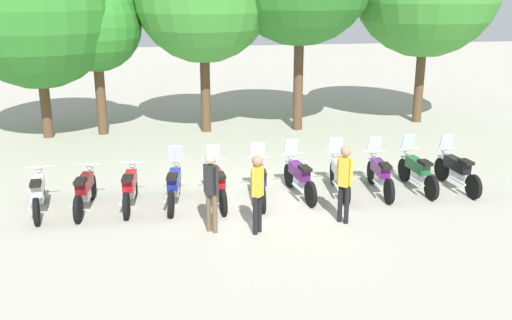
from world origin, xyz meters
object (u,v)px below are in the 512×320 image
(motorcycle_6, at_px, (299,177))
(motorcycle_2, at_px, (130,187))
(motorcycle_1, at_px, (85,190))
(tree_0, at_px, (36,9))
(motorcycle_4, at_px, (217,184))
(motorcycle_7, at_px, (339,175))
(motorcycle_8, at_px, (380,174))
(motorcycle_10, at_px, (457,170))
(person_1, at_px, (345,178))
(motorcycle_0, at_px, (38,193))
(motorcycle_3, at_px, (174,185))
(motorcycle_5, at_px, (260,181))
(motorcycle_9, at_px, (417,171))
(person_0, at_px, (211,186))
(tree_1, at_px, (95,26))
(person_2, at_px, (257,188))

(motorcycle_6, bearing_deg, motorcycle_2, 84.16)
(motorcycle_1, distance_m, tree_0, 8.82)
(motorcycle_4, relative_size, motorcycle_7, 1.00)
(motorcycle_4, distance_m, motorcycle_8, 4.29)
(motorcycle_8, bearing_deg, motorcycle_10, -86.66)
(motorcycle_8, bearing_deg, motorcycle_4, 95.65)
(motorcycle_6, distance_m, person_1, 2.09)
(motorcycle_0, relative_size, motorcycle_10, 1.00)
(motorcycle_3, bearing_deg, motorcycle_5, -83.96)
(motorcycle_9, height_order, person_1, person_1)
(motorcycle_8, distance_m, person_0, 4.97)
(motorcycle_0, bearing_deg, person_1, -110.45)
(tree_0, relative_size, tree_1, 1.30)
(motorcycle_5, relative_size, person_1, 1.20)
(motorcycle_7, xyz_separation_m, person_0, (-3.51, -1.96, 0.56))
(motorcycle_6, xyz_separation_m, tree_1, (-5.59, 7.62, 3.36))
(motorcycle_8, bearing_deg, person_0, 116.26)
(motorcycle_5, distance_m, motorcycle_10, 5.34)
(motorcycle_2, height_order, person_1, person_1)
(person_1, bearing_deg, motorcycle_1, 120.05)
(motorcycle_0, bearing_deg, person_2, -118.65)
(motorcycle_7, xyz_separation_m, tree_1, (-6.67, 7.63, 3.36))
(motorcycle_1, height_order, motorcycle_3, motorcycle_3)
(motorcycle_1, xyz_separation_m, person_2, (3.89, -2.06, 0.55))
(person_1, bearing_deg, motorcycle_6, 63.83)
(motorcycle_0, bearing_deg, tree_1, -12.27)
(motorcycle_4, relative_size, motorcycle_10, 1.00)
(motorcycle_3, relative_size, motorcycle_9, 1.00)
(motorcycle_7, height_order, person_1, person_1)
(motorcycle_10, relative_size, person_0, 1.21)
(person_0, height_order, person_2, person_0)
(motorcycle_1, xyz_separation_m, motorcycle_4, (3.20, -0.08, 0.01))
(motorcycle_3, relative_size, motorcycle_5, 1.00)
(motorcycle_2, relative_size, person_1, 1.20)
(motorcycle_10, bearing_deg, tree_0, 53.49)
(motorcycle_9, xyz_separation_m, tree_1, (-8.80, 7.65, 3.36))
(tree_1, bearing_deg, motorcycle_1, -88.14)
(motorcycle_0, distance_m, motorcycle_2, 2.14)
(motorcycle_5, bearing_deg, motorcycle_6, -75.77)
(motorcycle_2, bearing_deg, tree_1, 14.00)
(motorcycle_1, xyz_separation_m, motorcycle_9, (8.55, 0.10, 0.01))
(motorcycle_6, bearing_deg, person_0, 121.75)
(motorcycle_4, bearing_deg, person_2, -164.78)
(motorcycle_8, bearing_deg, motorcycle_5, 95.55)
(motorcycle_0, relative_size, motorcycle_1, 1.00)
(motorcycle_8, distance_m, tree_1, 11.44)
(motorcycle_2, xyz_separation_m, motorcycle_8, (6.42, -0.00, 0.01))
(motorcycle_6, relative_size, motorcycle_10, 1.00)
(motorcycle_0, bearing_deg, motorcycle_3, -96.02)
(motorcycle_8, bearing_deg, motorcycle_7, 89.01)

